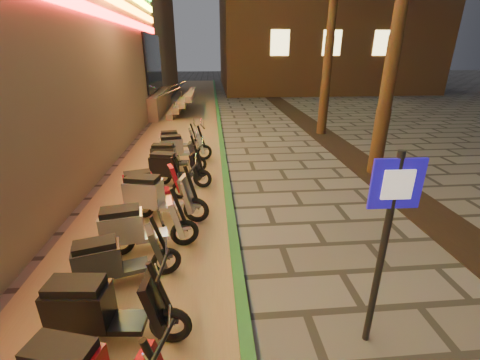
{
  "coord_description": "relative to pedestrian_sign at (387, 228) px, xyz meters",
  "views": [
    {
      "loc": [
        -1.23,
        -1.73,
        3.43
      ],
      "look_at": [
        -0.76,
        3.78,
        1.2
      ],
      "focal_mm": 24.0,
      "sensor_mm": 36.0,
      "label": 1
    }
  ],
  "objects": [
    {
      "name": "green_curb",
      "position": [
        -1.54,
        8.83,
        -1.58
      ],
      "size": [
        0.18,
        60.0,
        0.1
      ],
      "primitive_type": "cube",
      "color": "#25632A",
      "rests_on": "ground"
    },
    {
      "name": "scooter_8",
      "position": [
        -3.11,
        3.46,
        -1.07
      ],
      "size": [
        1.82,
        0.87,
        1.28
      ],
      "rotation": [
        0.0,
        0.0,
        -0.24
      ],
      "color": "black",
      "rests_on": "ground"
    },
    {
      "name": "parking_strip",
      "position": [
        -3.24,
        8.83,
        -1.62
      ],
      "size": [
        3.4,
        60.0,
        0.01
      ],
      "primitive_type": "cube",
      "color": "#8C7251",
      "rests_on": "ground"
    },
    {
      "name": "scooter_13",
      "position": [
        -3.19,
        8.46,
        -1.18
      ],
      "size": [
        1.48,
        0.61,
        1.04
      ],
      "rotation": [
        0.0,
        0.0,
        0.15
      ],
      "color": "black",
      "rests_on": "ground"
    },
    {
      "name": "scooter_5",
      "position": [
        -3.28,
        0.25,
        -1.1
      ],
      "size": [
        1.73,
        0.62,
        1.21
      ],
      "rotation": [
        0.0,
        0.0,
        -0.09
      ],
      "color": "black",
      "rests_on": "ground"
    },
    {
      "name": "scooter_7",
      "position": [
        -3.25,
        2.21,
        -1.1
      ],
      "size": [
        1.72,
        0.77,
        1.21
      ],
      "rotation": [
        0.0,
        0.0,
        0.2
      ],
      "color": "black",
      "rests_on": "ground"
    },
    {
      "name": "planting_strip",
      "position": [
        2.96,
        3.83,
        -1.62
      ],
      "size": [
        1.2,
        40.0,
        0.02
      ],
      "primitive_type": "cube",
      "color": "black",
      "rests_on": "ground"
    },
    {
      "name": "pedestrian_sign",
      "position": [
        0.0,
        0.0,
        0.0
      ],
      "size": [
        0.55,
        0.1,
        2.51
      ],
      "rotation": [
        0.0,
        0.0,
        -0.02
      ],
      "color": "black",
      "rests_on": "ground"
    },
    {
      "name": "scooter_12",
      "position": [
        -2.96,
        7.32,
        -1.11
      ],
      "size": [
        1.7,
        0.79,
        1.2
      ],
      "rotation": [
        0.0,
        0.0,
        0.22
      ],
      "color": "black",
      "rests_on": "ground"
    },
    {
      "name": "scooter_9",
      "position": [
        -3.41,
        4.25,
        -1.15
      ],
      "size": [
        1.56,
        0.82,
        1.11
      ],
      "rotation": [
        0.0,
        0.0,
        0.3
      ],
      "color": "black",
      "rests_on": "ground"
    },
    {
      "name": "scooter_11",
      "position": [
        -3.11,
        6.4,
        -1.13
      ],
      "size": [
        1.63,
        0.57,
        1.15
      ],
      "rotation": [
        0.0,
        0.0,
        -0.07
      ],
      "color": "black",
      "rests_on": "ground"
    },
    {
      "name": "scooter_10",
      "position": [
        -2.96,
        5.34,
        -1.11
      ],
      "size": [
        1.68,
        0.84,
        1.19
      ],
      "rotation": [
        0.0,
        0.0,
        -0.27
      ],
      "color": "black",
      "rests_on": "ground"
    },
    {
      "name": "scooter_6",
      "position": [
        -3.41,
        1.32,
        -1.14
      ],
      "size": [
        1.57,
        0.82,
        1.11
      ],
      "rotation": [
        0.0,
        0.0,
        0.29
      ],
      "color": "black",
      "rests_on": "ground"
    }
  ]
}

